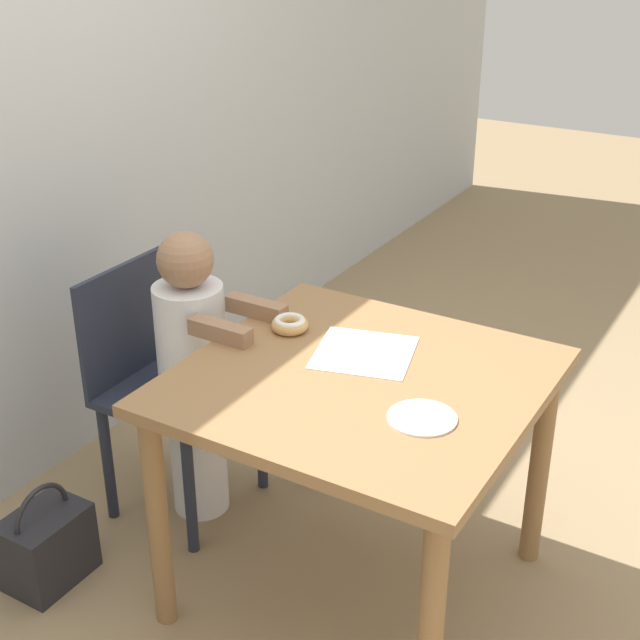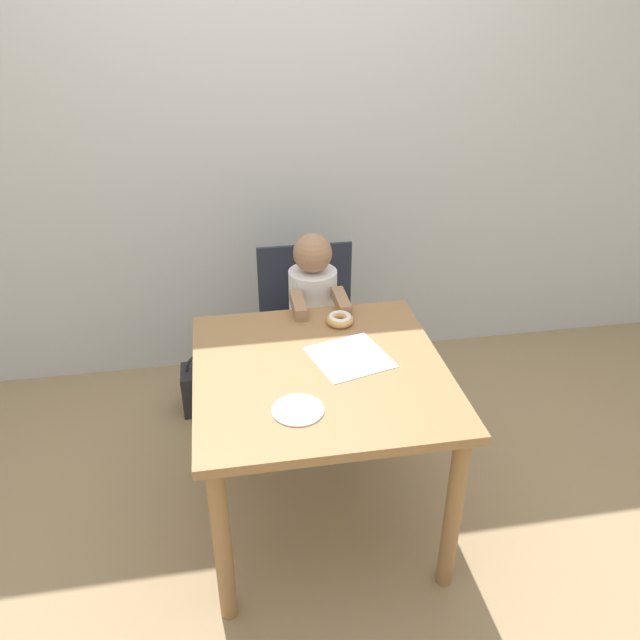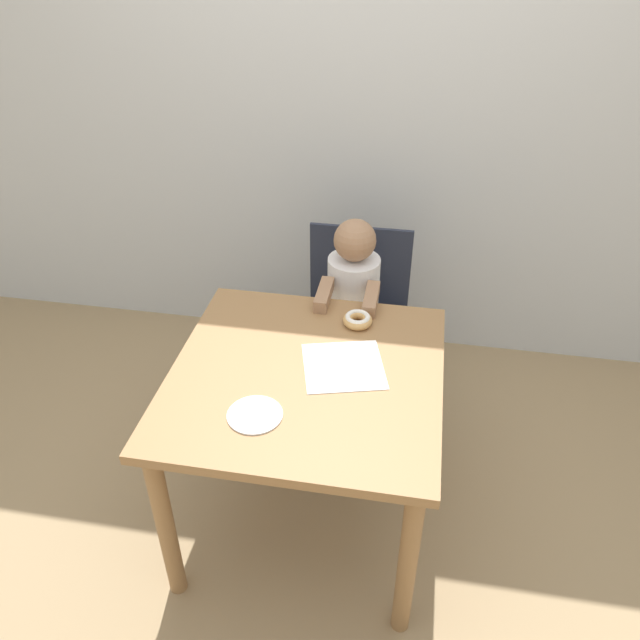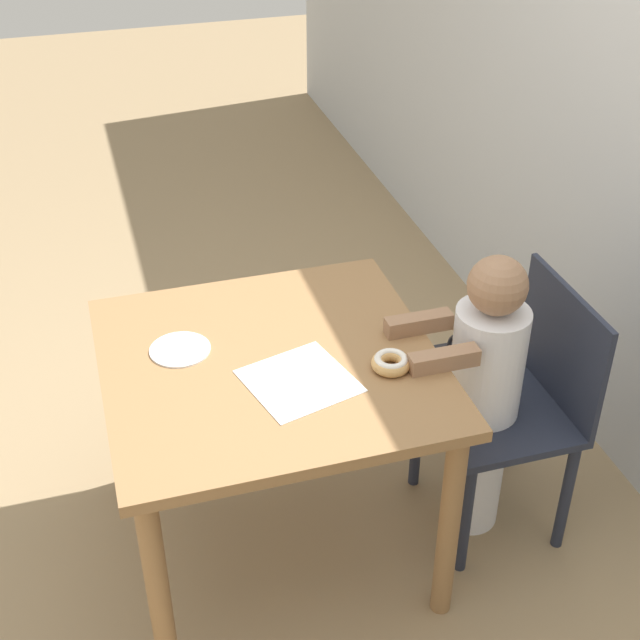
{
  "view_description": "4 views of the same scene",
  "coord_description": "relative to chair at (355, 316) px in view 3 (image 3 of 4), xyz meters",
  "views": [
    {
      "loc": [
        -1.83,
        -0.96,
        1.87
      ],
      "look_at": [
        0.02,
        0.14,
        0.84
      ],
      "focal_mm": 50.0,
      "sensor_mm": 36.0,
      "label": 1
    },
    {
      "loc": [
        -0.32,
        -1.84,
        1.96
      ],
      "look_at": [
        0.02,
        0.14,
        0.84
      ],
      "focal_mm": 35.0,
      "sensor_mm": 36.0,
      "label": 2
    },
    {
      "loc": [
        0.33,
        -1.57,
        2.04
      ],
      "look_at": [
        0.02,
        0.14,
        0.84
      ],
      "focal_mm": 35.0,
      "sensor_mm": 36.0,
      "label": 3
    },
    {
      "loc": [
        1.94,
        -0.43,
        2.18
      ],
      "look_at": [
        0.02,
        0.14,
        0.84
      ],
      "focal_mm": 50.0,
      "sensor_mm": 36.0,
      "label": 4
    }
  ],
  "objects": [
    {
      "name": "ground_plane",
      "position": [
        -0.08,
        -0.74,
        -0.45
      ],
      "size": [
        12.0,
        12.0,
        0.0
      ],
      "primitive_type": "plane",
      "color": "#997F5B"
    },
    {
      "name": "wall_back",
      "position": [
        -0.08,
        0.51,
        0.8
      ],
      "size": [
        8.0,
        0.05,
        2.5
      ],
      "color": "silver",
      "rests_on": "ground_plane"
    },
    {
      "name": "dining_table",
      "position": [
        -0.08,
        -0.74,
        0.16
      ],
      "size": [
        0.9,
        0.92,
        0.72
      ],
      "color": "olive",
      "rests_on": "ground_plane"
    },
    {
      "name": "chair",
      "position": [
        0.0,
        0.0,
        0.0
      ],
      "size": [
        0.46,
        0.4,
        0.83
      ],
      "color": "#232838",
      "rests_on": "ground_plane"
    },
    {
      "name": "child_figure",
      "position": [
        0.0,
        -0.12,
        0.05
      ],
      "size": [
        0.23,
        0.39,
        0.98
      ],
      "color": "white",
      "rests_on": "ground_plane"
    },
    {
      "name": "donut",
      "position": [
        0.06,
        -0.44,
        0.29
      ],
      "size": [
        0.11,
        0.11,
        0.04
      ],
      "color": "tan",
      "rests_on": "dining_table"
    },
    {
      "name": "napkin",
      "position": [
        0.04,
        -0.69,
        0.27
      ],
      "size": [
        0.32,
        0.32,
        0.0
      ],
      "color": "white",
      "rests_on": "dining_table"
    },
    {
      "name": "handbag",
      "position": [
        -0.52,
        0.06,
        -0.33
      ],
      "size": [
        0.25,
        0.18,
        0.33
      ],
      "color": "#232328",
      "rests_on": "ground_plane"
    },
    {
      "name": "plate",
      "position": [
        -0.19,
        -0.98,
        0.27
      ],
      "size": [
        0.17,
        0.17,
        0.01
      ],
      "color": "white",
      "rests_on": "dining_table"
    }
  ]
}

